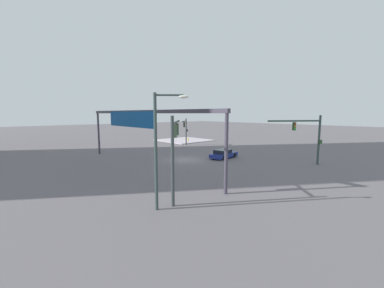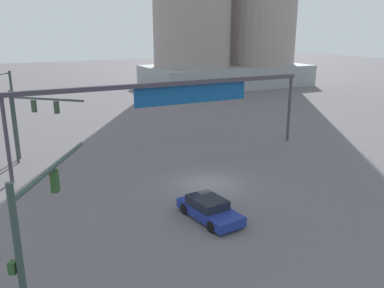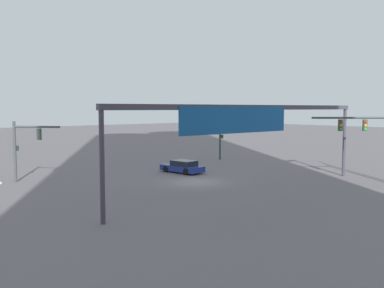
{
  "view_description": "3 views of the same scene",
  "coord_description": "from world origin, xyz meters",
  "px_view_note": "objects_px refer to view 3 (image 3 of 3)",
  "views": [
    {
      "loc": [
        -24.05,
        20.4,
        6.12
      ],
      "look_at": [
        0.96,
        -2.12,
        1.85
      ],
      "focal_mm": 22.67,
      "sensor_mm": 36.0,
      "label": 1
    },
    {
      "loc": [
        -13.02,
        -23.47,
        10.7
      ],
      "look_at": [
        0.17,
        2.86,
        2.17
      ],
      "focal_mm": 37.79,
      "sensor_mm": 36.0,
      "label": 2
    },
    {
      "loc": [
        23.66,
        26.71,
        6.23
      ],
      "look_at": [
        1.11,
        0.81,
        3.35
      ],
      "focal_mm": 39.93,
      "sensor_mm": 36.0,
      "label": 3
    }
  ],
  "objects_px": {
    "traffic_signal_opposite_side": "(369,133)",
    "traffic_signal_cross_street": "(223,128)",
    "traffic_signal_near_corner": "(24,143)",
    "sedan_car_approaching": "(183,167)"
  },
  "relations": [
    {
      "from": "traffic_signal_opposite_side",
      "to": "traffic_signal_cross_street",
      "type": "xyz_separation_m",
      "value": [
        -1.67,
        -18.57,
        -0.27
      ]
    },
    {
      "from": "traffic_signal_near_corner",
      "to": "traffic_signal_opposite_side",
      "type": "distance_m",
      "value": 28.72
    },
    {
      "from": "traffic_signal_opposite_side",
      "to": "traffic_signal_cross_street",
      "type": "height_order",
      "value": "traffic_signal_opposite_side"
    },
    {
      "from": "traffic_signal_cross_street",
      "to": "traffic_signal_near_corner",
      "type": "bearing_deg",
      "value": -60.83
    },
    {
      "from": "traffic_signal_cross_street",
      "to": "sedan_car_approaching",
      "type": "xyz_separation_m",
      "value": [
        9.56,
        3.97,
        -3.33
      ]
    },
    {
      "from": "traffic_signal_near_corner",
      "to": "traffic_signal_cross_street",
      "type": "height_order",
      "value": "traffic_signal_cross_street"
    },
    {
      "from": "traffic_signal_near_corner",
      "to": "traffic_signal_opposite_side",
      "type": "xyz_separation_m",
      "value": [
        -21.33,
        19.21,
        0.82
      ]
    },
    {
      "from": "traffic_signal_near_corner",
      "to": "sedan_car_approaching",
      "type": "height_order",
      "value": "traffic_signal_near_corner"
    },
    {
      "from": "traffic_signal_opposite_side",
      "to": "traffic_signal_cross_street",
      "type": "bearing_deg",
      "value": -52.51
    },
    {
      "from": "traffic_signal_near_corner",
      "to": "traffic_signal_opposite_side",
      "type": "height_order",
      "value": "traffic_signal_opposite_side"
    }
  ]
}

